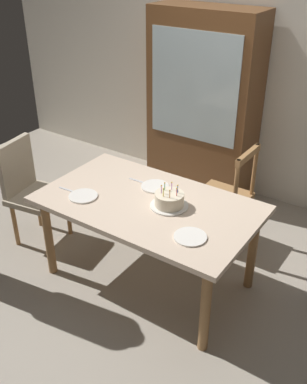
# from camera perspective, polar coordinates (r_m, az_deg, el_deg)

# --- Properties ---
(ground) EXTENTS (6.40, 6.40, 0.00)m
(ground) POSITION_cam_1_polar(r_m,az_deg,el_deg) (3.74, -0.64, -10.92)
(ground) COLOR #9E9384
(back_wall) EXTENTS (6.40, 0.10, 2.60)m
(back_wall) POSITION_cam_1_polar(r_m,az_deg,el_deg) (4.62, 12.93, 14.82)
(back_wall) COLOR silver
(back_wall) RESTS_ON ground
(dining_table) EXTENTS (1.63, 0.96, 0.74)m
(dining_table) POSITION_cam_1_polar(r_m,az_deg,el_deg) (3.36, -0.71, -2.51)
(dining_table) COLOR beige
(dining_table) RESTS_ON ground
(birthday_cake) EXTENTS (0.28, 0.28, 0.17)m
(birthday_cake) POSITION_cam_1_polar(r_m,az_deg,el_deg) (3.23, 2.04, -1.08)
(birthday_cake) COLOR silver
(birthday_cake) RESTS_ON dining_table
(plate_near_celebrant) EXTENTS (0.22, 0.22, 0.01)m
(plate_near_celebrant) POSITION_cam_1_polar(r_m,az_deg,el_deg) (3.41, -8.98, -0.51)
(plate_near_celebrant) COLOR white
(plate_near_celebrant) RESTS_ON dining_table
(plate_far_side) EXTENTS (0.22, 0.22, 0.01)m
(plate_far_side) POSITION_cam_1_polar(r_m,az_deg,el_deg) (3.50, 0.21, 0.73)
(plate_far_side) COLOR white
(plate_far_side) RESTS_ON dining_table
(plate_near_guest) EXTENTS (0.22, 0.22, 0.01)m
(plate_near_guest) POSITION_cam_1_polar(r_m,az_deg,el_deg) (2.94, 4.73, -5.74)
(plate_near_guest) COLOR white
(plate_near_guest) RESTS_ON dining_table
(fork_near_celebrant) EXTENTS (0.18, 0.03, 0.01)m
(fork_near_celebrant) POSITION_cam_1_polar(r_m,az_deg,el_deg) (3.52, -10.83, 0.24)
(fork_near_celebrant) COLOR silver
(fork_near_celebrant) RESTS_ON dining_table
(fork_far_side) EXTENTS (0.18, 0.02, 0.01)m
(fork_far_side) POSITION_cam_1_polar(r_m,az_deg,el_deg) (3.58, -1.91, 1.40)
(fork_far_side) COLOR silver
(fork_far_side) RESTS_ON dining_table
(chair_spindle_back) EXTENTS (0.45, 0.45, 0.95)m
(chair_spindle_back) POSITION_cam_1_polar(r_m,az_deg,el_deg) (3.94, 9.09, -0.80)
(chair_spindle_back) COLOR #9E7042
(chair_spindle_back) RESTS_ON ground
(chair_upholstered) EXTENTS (0.51, 0.51, 0.95)m
(chair_upholstered) POSITION_cam_1_polar(r_m,az_deg,el_deg) (4.07, -15.60, 0.65)
(chair_upholstered) COLOR tan
(chair_upholstered) RESTS_ON ground
(china_cabinet) EXTENTS (1.10, 0.45, 1.90)m
(china_cabinet) POSITION_cam_1_polar(r_m,az_deg,el_deg) (4.62, 6.38, 10.88)
(china_cabinet) COLOR brown
(china_cabinet) RESTS_ON ground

